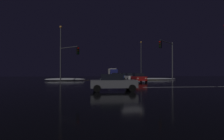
% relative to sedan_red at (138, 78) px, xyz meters
% --- Properties ---
extents(ground, '(120.00, 120.00, 0.10)m').
position_rel_sedan_red_xyz_m(ground, '(-3.77, -10.98, -0.85)').
color(ground, black).
extents(stop_line_north, '(0.35, 14.85, 0.01)m').
position_rel_sedan_red_xyz_m(stop_line_north, '(-3.77, -2.33, -0.80)').
color(stop_line_north, white).
rests_on(stop_line_north, ground).
extents(centre_line_ns, '(22.00, 0.15, 0.01)m').
position_rel_sedan_red_xyz_m(centre_line_ns, '(-3.77, 9.27, -0.80)').
color(centre_line_ns, yellow).
rests_on(centre_line_ns, ground).
extents(crosswalk_bar_east, '(14.85, 0.40, 0.01)m').
position_rel_sedan_red_xyz_m(crosswalk_bar_east, '(4.98, -10.98, -0.80)').
color(crosswalk_bar_east, white).
rests_on(crosswalk_bar_east, ground).
extents(snow_bank_left_curb, '(8.12, 1.50, 0.55)m').
position_rel_sedan_red_xyz_m(snow_bank_left_curb, '(-13.23, 7.68, -0.53)').
color(snow_bank_left_curb, white).
rests_on(snow_bank_left_curb, ground).
extents(snow_bank_right_curb, '(11.63, 1.50, 0.43)m').
position_rel_sedan_red_xyz_m(snow_bank_right_curb, '(5.68, 9.74, -0.59)').
color(snow_bank_right_curb, white).
rests_on(snow_bank_right_curb, ground).
extents(sedan_red, '(2.02, 4.33, 1.57)m').
position_rel_sedan_red_xyz_m(sedan_red, '(0.00, 0.00, 0.00)').
color(sedan_red, maroon).
rests_on(sedan_red, ground).
extents(sedan_white, '(2.02, 4.33, 1.57)m').
position_rel_sedan_red_xyz_m(sedan_white, '(-0.12, 5.44, 0.00)').
color(sedan_white, silver).
rests_on(sedan_white, ground).
extents(sedan_blue, '(2.02, 4.33, 1.57)m').
position_rel_sedan_red_xyz_m(sedan_blue, '(-0.02, 11.13, 0.00)').
color(sedan_blue, navy).
rests_on(sedan_blue, ground).
extents(sedan_orange, '(2.02, 4.33, 1.57)m').
position_rel_sedan_red_xyz_m(sedan_orange, '(0.15, 17.11, 0.00)').
color(sedan_orange, '#C66014').
rests_on(sedan_orange, ground).
extents(sedan_black, '(2.02, 4.33, 1.57)m').
position_rel_sedan_red_xyz_m(sedan_black, '(-0.27, 23.48, 0.00)').
color(sedan_black, black).
rests_on(sedan_black, ground).
extents(sedan_green, '(2.02, 4.33, 1.57)m').
position_rel_sedan_red_xyz_m(sedan_green, '(0.02, 28.73, 0.00)').
color(sedan_green, '#14512D').
rests_on(sedan_green, ground).
extents(box_truck, '(2.68, 8.28, 3.08)m').
position_rel_sedan_red_xyz_m(box_truck, '(0.20, 36.03, 0.91)').
color(box_truck, navy).
rests_on(box_truck, ground).
extents(sedan_gray_crossing, '(4.33, 2.02, 1.57)m').
position_rel_sedan_red_xyz_m(sedan_gray_crossing, '(-6.37, -14.70, 0.00)').
color(sedan_gray_crossing, slate).
rests_on(sedan_gray_crossing, ground).
extents(traffic_signal_ne, '(3.78, 3.78, 6.72)m').
position_rel_sedan_red_xyz_m(traffic_signal_ne, '(3.85, -3.36, 3.87)').
color(traffic_signal_ne, '#4C4C51').
rests_on(traffic_signal_ne, ground).
extents(traffic_signal_nw, '(3.05, 3.05, 5.70)m').
position_rel_sedan_red_xyz_m(traffic_signal_nw, '(-11.60, -3.15, 3.13)').
color(traffic_signal_nw, '#4C4C51').
rests_on(traffic_signal_nw, ground).
extents(streetlamp_right_far, '(0.44, 0.44, 10.29)m').
position_rel_sedan_red_xyz_m(streetlamp_right_far, '(5.98, 19.27, 5.05)').
color(streetlamp_right_far, '#424247').
rests_on(streetlamp_right_far, ground).
extents(streetlamp_left_near, '(0.44, 0.44, 10.15)m').
position_rel_sedan_red_xyz_m(streetlamp_left_near, '(-13.53, 3.27, 4.98)').
color(streetlamp_left_near, '#424247').
rests_on(streetlamp_left_near, ground).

